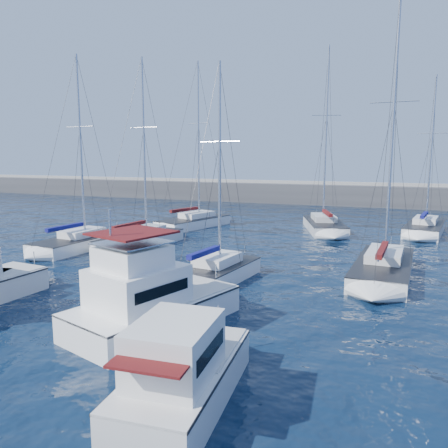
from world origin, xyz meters
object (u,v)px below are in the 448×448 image
at_px(motor_yacht_stbd_outer, 182,376).
at_px(sailboat_mid_c, 214,273).
at_px(motor_yacht_stbd_inner, 149,302).
at_px(sailboat_back_a, 194,222).
at_px(sailboat_mid_b, 141,240).
at_px(sailboat_back_c, 425,228).
at_px(sailboat_mid_d, 383,267).
at_px(sailboat_back_b, 324,225).
at_px(sailboat_mid_a, 79,242).

xyz_separation_m(motor_yacht_stbd_outer, sailboat_mid_c, (-4.16, 12.32, -0.42)).
bearing_deg(motor_yacht_stbd_inner, motor_yacht_stbd_outer, -33.09).
relative_size(motor_yacht_stbd_outer, sailboat_back_a, 0.37).
relative_size(sailboat_mid_b, sailboat_mid_c, 1.19).
height_order(motor_yacht_stbd_inner, motor_yacht_stbd_outer, motor_yacht_stbd_inner).
height_order(sailboat_back_a, sailboat_back_c, sailboat_back_a).
xyz_separation_m(sailboat_mid_c, sailboat_mid_d, (9.22, 4.91, 0.01)).
relative_size(motor_yacht_stbd_outer, sailboat_back_b, 0.35).
distance_m(sailboat_mid_a, sailboat_back_a, 13.78).
relative_size(sailboat_mid_b, sailboat_mid_d, 0.91).
bearing_deg(sailboat_mid_b, sailboat_back_c, 40.46).
bearing_deg(sailboat_mid_c, sailboat_back_c, 68.63).
distance_m(motor_yacht_stbd_inner, sailboat_mid_d, 15.41).
xyz_separation_m(sailboat_mid_b, sailboat_back_c, (21.97, 15.01, -0.01)).
xyz_separation_m(sailboat_mid_c, sailboat_back_c, (12.40, 22.16, 0.00)).
distance_m(sailboat_mid_b, sailboat_mid_c, 11.95).
bearing_deg(sailboat_back_a, sailboat_back_c, 28.80).
xyz_separation_m(motor_yacht_stbd_inner, sailboat_back_c, (12.26, 29.70, -0.61)).
bearing_deg(motor_yacht_stbd_outer, sailboat_back_b, 86.59).
distance_m(sailboat_mid_a, sailboat_back_b, 23.08).
height_order(sailboat_mid_a, sailboat_mid_d, sailboat_mid_d).
bearing_deg(sailboat_back_c, motor_yacht_stbd_outer, -95.01).
relative_size(motor_yacht_stbd_inner, sailboat_mid_c, 0.64).
bearing_deg(sailboat_back_a, motor_yacht_stbd_outer, -47.95).
distance_m(sailboat_mid_a, sailboat_mid_c, 14.21).
bearing_deg(sailboat_mid_a, sailboat_mid_b, 40.11).
relative_size(sailboat_back_a, sailboat_back_b, 0.94).
xyz_separation_m(motor_yacht_stbd_inner, sailboat_mid_d, (9.08, 12.44, -0.60)).
distance_m(sailboat_mid_c, sailboat_mid_d, 10.44).
distance_m(motor_yacht_stbd_outer, sailboat_mid_d, 17.95).
distance_m(motor_yacht_stbd_inner, sailboat_mid_c, 7.56).
distance_m(sailboat_mid_c, sailboat_back_a, 20.11).
bearing_deg(sailboat_mid_a, motor_yacht_stbd_outer, -38.49).
bearing_deg(sailboat_back_a, sailboat_mid_a, -88.86).
distance_m(motor_yacht_stbd_inner, sailboat_back_a, 27.01).
relative_size(motor_yacht_stbd_outer, sailboat_mid_a, 0.41).
xyz_separation_m(motor_yacht_stbd_inner, sailboat_mid_b, (-9.71, 14.69, -0.61)).
distance_m(motor_yacht_stbd_inner, sailboat_back_b, 27.93).
bearing_deg(sailboat_mid_d, sailboat_back_c, 82.80).
relative_size(sailboat_mid_a, sailboat_mid_d, 0.91).
xyz_separation_m(motor_yacht_stbd_inner, sailboat_mid_c, (-0.14, 7.53, -0.61)).
bearing_deg(sailboat_back_a, motor_yacht_stbd_inner, -51.43).
bearing_deg(motor_yacht_stbd_outer, sailboat_mid_d, 68.63).
xyz_separation_m(sailboat_mid_b, sailboat_mid_c, (9.57, -7.16, -0.01)).
bearing_deg(sailboat_back_b, sailboat_mid_b, -152.68).
distance_m(motor_yacht_stbd_inner, sailboat_mid_a, 18.13).
xyz_separation_m(sailboat_mid_b, sailboat_back_a, (-0.15, 10.45, 0.02)).
distance_m(sailboat_mid_c, sailboat_back_c, 25.40).
height_order(motor_yacht_stbd_outer, sailboat_back_b, sailboat_back_b).
relative_size(sailboat_mid_d, sailboat_back_b, 0.94).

